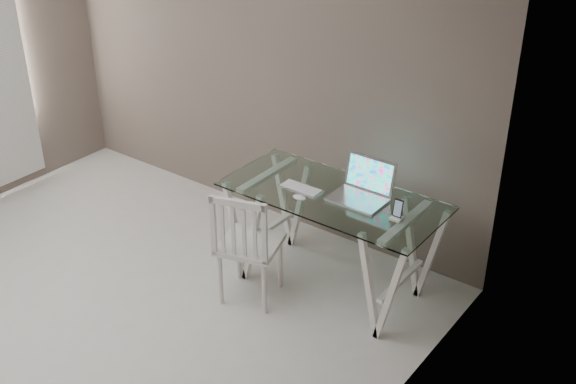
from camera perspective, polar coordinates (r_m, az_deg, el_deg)
name	(u,v)px	position (r m, az deg, el deg)	size (l,w,h in m)	color
desk	(331,241)	(5.00, 3.44, -3.86)	(1.50, 0.70, 0.75)	silver
chair	(246,243)	(4.81, -3.35, -4.02)	(0.49, 0.49, 0.86)	silver
laptop	(363,189)	(4.78, 5.93, 0.24)	(0.36, 0.31, 0.25)	#B3B3B7
keyboard	(301,188)	(4.88, 1.02, 0.30)	(0.30, 0.13, 0.01)	silver
mouse	(299,197)	(4.74, 0.89, -0.44)	(0.10, 0.06, 0.03)	white
phone_dock	(397,214)	(4.57, 8.63, -1.72)	(0.07, 0.07, 0.13)	white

